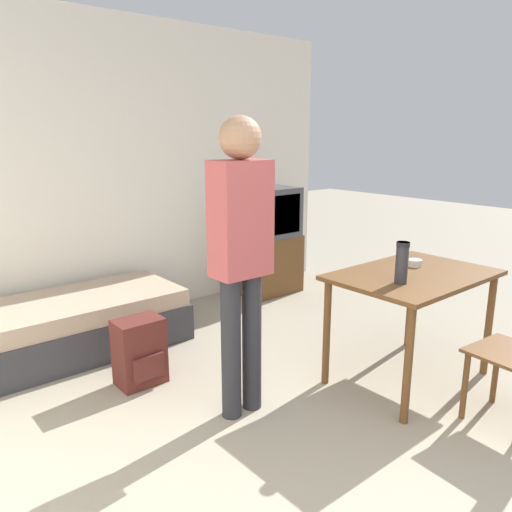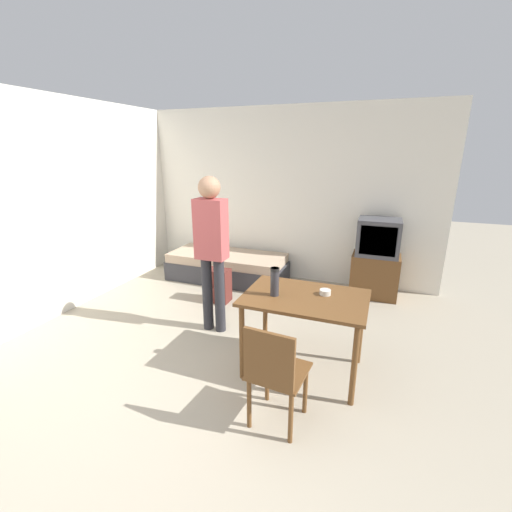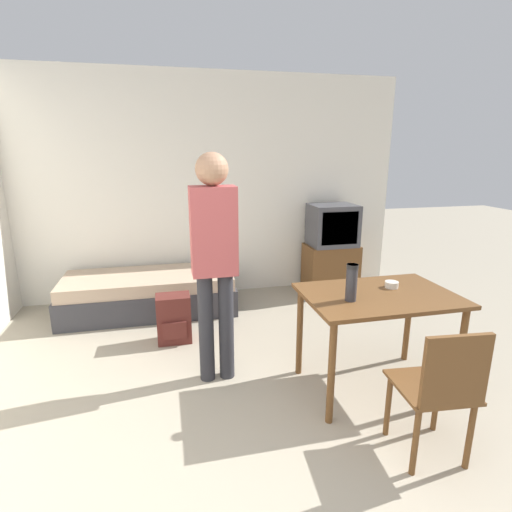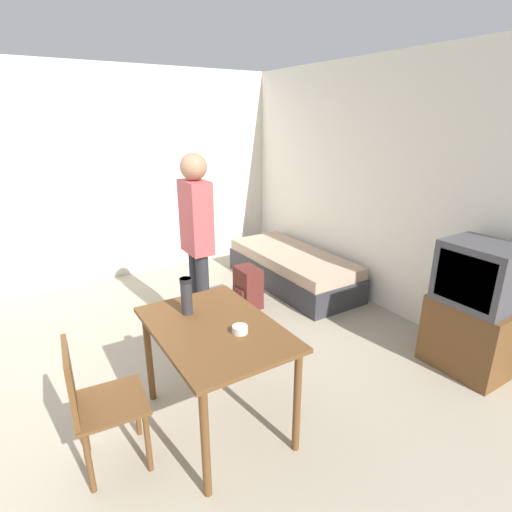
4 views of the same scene
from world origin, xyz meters
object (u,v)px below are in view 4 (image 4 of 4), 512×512
wooden_chair (94,400)px  thermos_flask (186,294)px  dining_table (215,340)px  backpack (248,288)px  tv (473,310)px  daybed (292,269)px  person_standing (197,234)px  mate_bowl (240,329)px

wooden_chair → thermos_flask: bearing=108.1°
dining_table → backpack: size_ratio=2.37×
tv → wooden_chair: tv is taller
daybed → backpack: 0.86m
thermos_flask → person_standing: bearing=151.5°
thermos_flask → mate_bowl: thermos_flask is taller
tv → mate_bowl: 2.07m
daybed → mate_bowl: size_ratio=18.72×
tv → thermos_flask: size_ratio=4.30×
tv → thermos_flask: (-0.82, -2.19, 0.36)m
dining_table → mate_bowl: 0.23m
person_standing → tv: bearing=44.9°
tv → person_standing: 2.47m
thermos_flask → backpack: 1.85m
backpack → daybed: bearing=106.8°
dining_table → backpack: dining_table is taller
daybed → mate_bowl: mate_bowl is taller
thermos_flask → dining_table: bearing=16.4°
tv → mate_bowl: (-0.39, -2.01, 0.24)m
tv → daybed: bearing=-176.0°
tv → dining_table: size_ratio=1.03×
daybed → mate_bowl: (1.89, -1.86, 0.58)m
tv → wooden_chair: (-0.59, -2.90, -0.07)m
daybed → thermos_flask: (1.46, -2.04, 0.71)m
person_standing → mate_bowl: (1.33, -0.31, -0.26)m
thermos_flask → backpack: thermos_flask is taller
daybed → tv: tv is taller
person_standing → thermos_flask: 1.03m
mate_bowl → backpack: bearing=147.7°
wooden_chair → backpack: (-1.44, 1.93, -0.26)m
tv → backpack: tv is taller
daybed → wooden_chair: wooden_chair is taller
tv → backpack: bearing=-154.3°
dining_table → thermos_flask: (-0.27, -0.08, 0.25)m
daybed → backpack: (0.25, -0.82, 0.02)m
wooden_chair → backpack: bearing=126.9°
person_standing → backpack: 1.15m
daybed → backpack: bearing=-73.2°
daybed → person_standing: person_standing is taller
thermos_flask → mate_bowl: (0.43, 0.18, -0.12)m
dining_table → person_standing: 1.29m
dining_table → mate_bowl: bearing=31.9°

